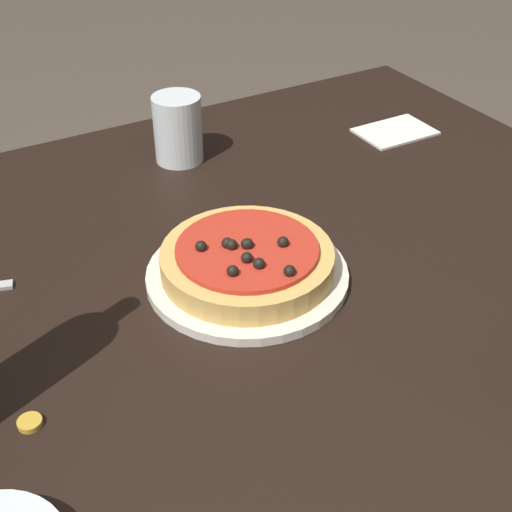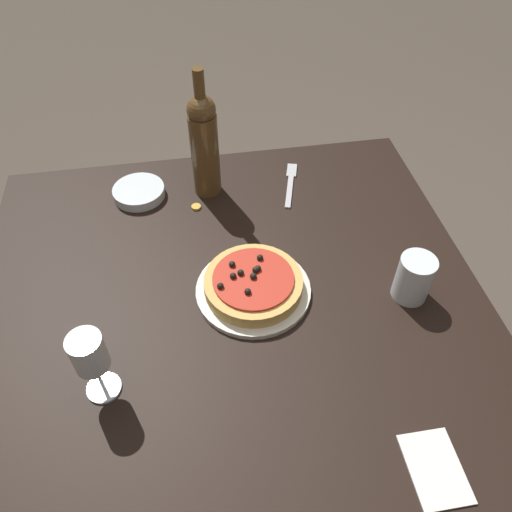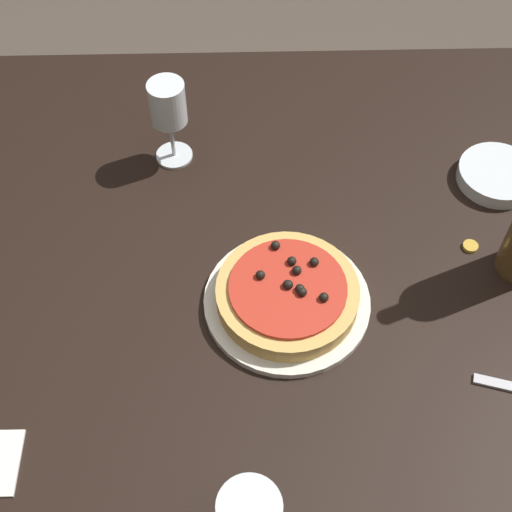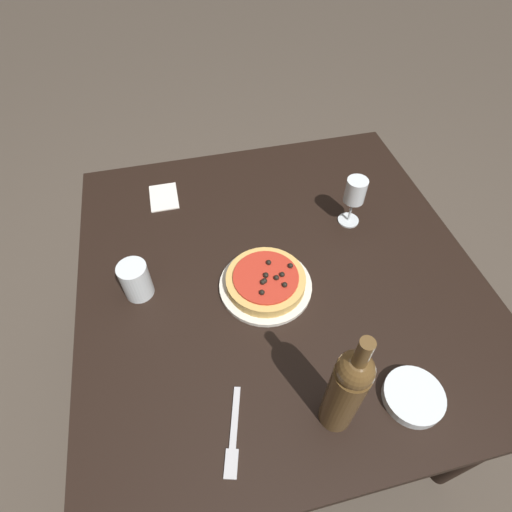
% 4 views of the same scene
% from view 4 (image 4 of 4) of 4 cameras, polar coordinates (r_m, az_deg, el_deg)
% --- Properties ---
extents(ground_plane, '(14.00, 14.00, 0.00)m').
position_cam_4_polar(ground_plane, '(1.72, 2.16, -16.48)').
color(ground_plane, '#4C4238').
extents(dining_table, '(1.12, 1.08, 0.71)m').
position_cam_4_polar(dining_table, '(1.17, 3.05, -4.48)').
color(dining_table, black).
rests_on(dining_table, ground_plane).
extents(dinner_plate, '(0.25, 0.25, 0.01)m').
position_cam_4_polar(dinner_plate, '(1.07, 1.37, -4.23)').
color(dinner_plate, silver).
rests_on(dinner_plate, dining_table).
extents(pizza, '(0.21, 0.21, 0.05)m').
position_cam_4_polar(pizza, '(1.05, 1.41, -3.50)').
color(pizza, tan).
rests_on(pizza, dinner_plate).
extents(wine_glass, '(0.06, 0.06, 0.16)m').
position_cam_4_polar(wine_glass, '(1.18, 13.96, 8.72)').
color(wine_glass, silver).
rests_on(wine_glass, dining_table).
extents(wine_bottle, '(0.07, 0.07, 0.33)m').
position_cam_4_polar(wine_bottle, '(0.80, 12.76, -18.17)').
color(wine_bottle, brown).
rests_on(wine_bottle, dining_table).
extents(water_cup, '(0.08, 0.08, 0.11)m').
position_cam_4_polar(water_cup, '(1.06, -16.80, -3.33)').
color(water_cup, silver).
rests_on(water_cup, dining_table).
extents(side_bowl, '(0.13, 0.13, 0.02)m').
position_cam_4_polar(side_bowl, '(0.98, 21.56, -18.16)').
color(side_bowl, silver).
rests_on(side_bowl, dining_table).
extents(fork, '(0.18, 0.07, 0.00)m').
position_cam_4_polar(fork, '(0.91, -3.24, -24.38)').
color(fork, '#B7B7BC').
rests_on(fork, dining_table).
extents(paper_napkin, '(0.13, 0.09, 0.00)m').
position_cam_4_polar(paper_napkin, '(1.34, -13.03, 8.21)').
color(paper_napkin, silver).
rests_on(paper_napkin, dining_table).
extents(bottle_cap, '(0.02, 0.02, 0.01)m').
position_cam_4_polar(bottle_cap, '(0.96, 11.90, -17.18)').
color(bottle_cap, gold).
rests_on(bottle_cap, dining_table).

